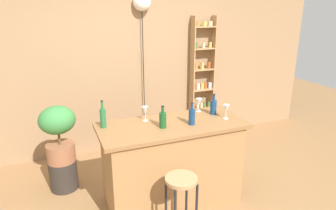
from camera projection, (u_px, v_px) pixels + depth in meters
back_wall at (131, 59)px, 4.59m from camera, size 6.40×0.10×2.80m
kitchen_counter at (172, 163)px, 3.42m from camera, size 1.59×0.70×0.96m
bar_stool at (181, 195)px, 2.82m from camera, size 0.30×0.30×0.68m
spice_shelf at (202, 82)px, 5.00m from camera, size 0.39×0.16×2.02m
plant_stool at (64, 174)px, 3.74m from camera, size 0.34×0.34×0.38m
potted_plant at (58, 131)px, 3.56m from camera, size 0.42×0.38×0.69m
bottle_olive_oil at (213, 107)px, 3.53m from camera, size 0.07×0.07×0.25m
bottle_soda_blue at (103, 117)px, 3.14m from camera, size 0.06×0.06×0.29m
bottle_sauce_amber at (192, 116)px, 3.23m from camera, size 0.07×0.07×0.25m
bottle_vinegar at (163, 119)px, 3.15m from camera, size 0.07×0.07×0.24m
wine_glass_left at (145, 111)px, 3.32m from camera, size 0.07×0.07×0.16m
wine_glass_center at (199, 102)px, 3.61m from camera, size 0.07×0.07×0.16m
wine_glass_right at (226, 109)px, 3.39m from camera, size 0.07×0.07×0.16m
pendant_globe_light at (142, 3)px, 4.30m from camera, size 0.26×0.26×2.34m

